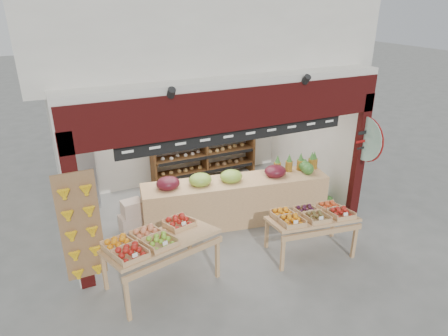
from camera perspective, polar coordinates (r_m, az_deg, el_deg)
ground at (r=8.55m, az=-1.18°, el=-7.25°), size 60.00×60.00×0.00m
shop_structure at (r=8.87m, az=-5.93°, el=20.46°), size 6.36×5.12×5.40m
banana_board at (r=6.44m, az=-19.72°, el=-8.34°), size 0.60×0.15×1.80m
gift_sign at (r=8.40m, az=19.53°, el=3.95°), size 0.04×0.93×0.92m
back_shelving at (r=9.93m, az=-2.87°, el=4.03°), size 2.70×0.44×1.69m
refrigerator at (r=9.32m, az=-19.71°, el=-0.26°), size 0.73×0.73×1.67m
cardboard_stack at (r=8.30m, az=-11.59°, el=-6.80°), size 1.02×0.74×0.68m
mid_counter at (r=8.22m, az=1.62°, el=-4.47°), size 3.85×1.38×1.17m
display_table_left at (r=6.41m, az=-10.17°, el=-10.21°), size 1.89×1.31×1.08m
display_table_right at (r=7.30m, az=12.41°, el=-6.76°), size 1.61×1.06×0.97m
watermelon_pile at (r=9.20m, az=13.41°, el=-4.42°), size 0.63×0.63×0.49m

